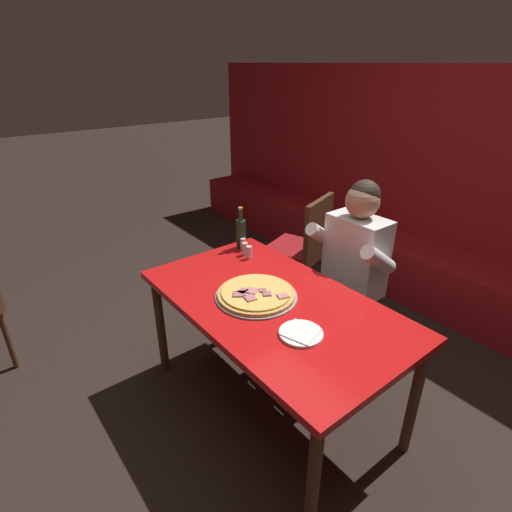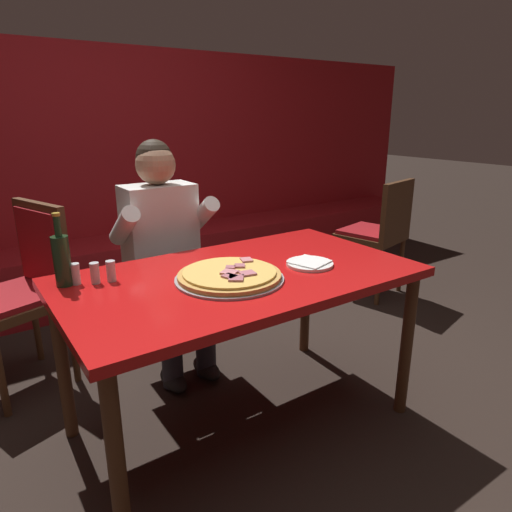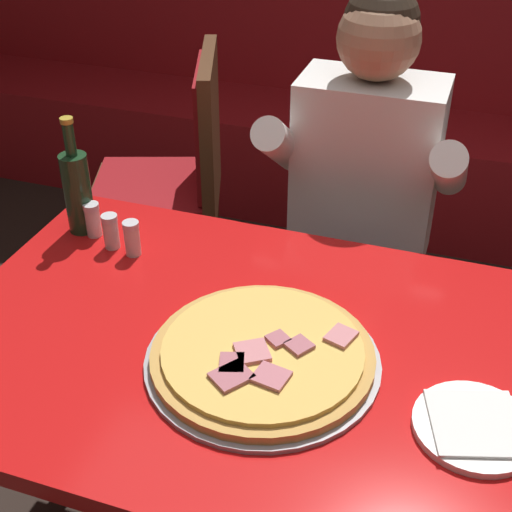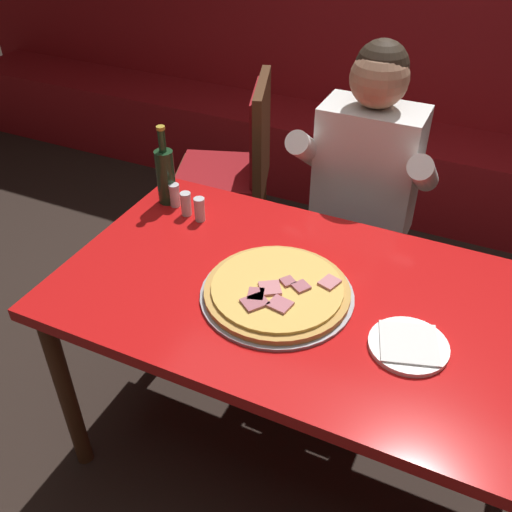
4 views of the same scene
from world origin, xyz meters
name	(u,v)px [view 2 (image 2 of 4)]	position (x,y,z in m)	size (l,w,h in m)	color
ground_plane	(242,421)	(0.00, 0.00, 0.00)	(24.00, 24.00, 0.00)	black
booth_wall_panel	(92,173)	(0.00, 2.18, 0.95)	(6.80, 0.16, 1.90)	maroon
booth_bench	(114,270)	(0.00, 1.86, 0.23)	(6.46, 0.48, 0.46)	maroon
main_dining_table	(241,289)	(0.00, 0.00, 0.68)	(1.50, 0.85, 0.75)	#4C2D19
pizza	(230,276)	(-0.08, -0.05, 0.77)	(0.45, 0.45, 0.05)	#9E9EA3
plate_white_paper	(310,263)	(0.31, -0.09, 0.76)	(0.21, 0.21, 0.02)	white
beer_bottle	(62,259)	(-0.65, 0.27, 0.86)	(0.07, 0.07, 0.29)	#19381E
shaker_parmesan	(75,275)	(-0.61, 0.25, 0.79)	(0.04, 0.04, 0.09)	silver
shaker_black_pepper	(111,272)	(-0.49, 0.21, 0.79)	(0.04, 0.04, 0.09)	silver
shaker_oregano	(95,274)	(-0.55, 0.22, 0.79)	(0.04, 0.04, 0.09)	silver
diner_seated_blue_shirt	(167,249)	(-0.05, 0.66, 0.71)	(0.53, 0.53, 1.27)	black
dining_chair_near_left	(380,228)	(1.76, 0.74, 0.55)	(0.53, 0.53, 0.92)	#4C2D19
dining_chair_side_aisle	(25,282)	(-0.72, 0.95, 0.57)	(0.56, 0.56, 0.97)	#4C2D19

